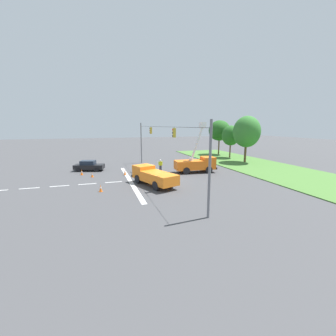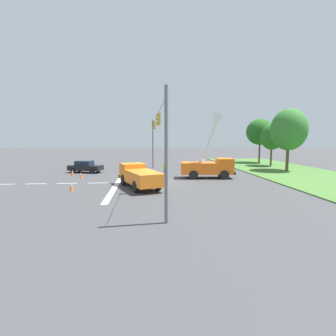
% 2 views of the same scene
% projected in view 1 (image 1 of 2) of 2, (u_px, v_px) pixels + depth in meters
% --- Properties ---
extents(ground_plane, '(200.00, 200.00, 0.00)m').
position_uv_depth(ground_plane, '(161.00, 179.00, 28.94)').
color(ground_plane, '#424244').
extents(grass_verge, '(56.00, 12.00, 0.10)m').
position_uv_depth(grass_verge, '(274.00, 170.00, 34.25)').
color(grass_verge, '#477533').
rests_on(grass_verge, ground).
extents(lane_markings, '(17.60, 15.25, 0.01)m').
position_uv_depth(lane_markings, '(118.00, 182.00, 27.34)').
color(lane_markings, silver).
rests_on(lane_markings, ground).
extents(signal_gantry, '(26.20, 0.33, 7.20)m').
position_uv_depth(signal_gantry, '(161.00, 146.00, 28.16)').
color(signal_gantry, slate).
rests_on(signal_gantry, ground).
extents(tree_far_west, '(5.04, 4.83, 7.89)m').
position_uv_depth(tree_far_west, '(219.00, 131.00, 51.33)').
color(tree_far_west, brown).
rests_on(tree_far_west, ground).
extents(tree_west, '(4.02, 3.49, 6.74)m').
position_uv_depth(tree_west, '(231.00, 136.00, 46.33)').
color(tree_west, brown).
rests_on(tree_west, ground).
extents(tree_centre, '(5.15, 4.63, 8.44)m').
position_uv_depth(tree_centre, '(247.00, 132.00, 40.32)').
color(tree_centre, brown).
rests_on(tree_centre, ground).
extents(utility_truck_bucket_lift, '(2.76, 6.10, 7.20)m').
position_uv_depth(utility_truck_bucket_lift, '(196.00, 163.00, 32.60)').
color(utility_truck_bucket_lift, orange).
rests_on(utility_truck_bucket_lift, ground).
extents(utility_truck_support_near, '(6.96, 4.37, 2.03)m').
position_uv_depth(utility_truck_support_near, '(153.00, 176.00, 25.70)').
color(utility_truck_support_near, orange).
rests_on(utility_truck_support_near, ground).
extents(sedan_black, '(2.87, 4.62, 1.56)m').
position_uv_depth(sedan_black, '(89.00, 166.00, 33.82)').
color(sedan_black, black).
rests_on(sedan_black, ground).
extents(road_worker, '(0.28, 0.65, 1.77)m').
position_uv_depth(road_worker, '(160.00, 164.00, 33.62)').
color(road_worker, '#383842').
rests_on(road_worker, ground).
extents(traffic_cone_foreground_left, '(0.36, 0.36, 0.81)m').
position_uv_depth(traffic_cone_foreground_left, '(125.00, 172.00, 31.05)').
color(traffic_cone_foreground_left, orange).
rests_on(traffic_cone_foreground_left, ground).
extents(traffic_cone_foreground_right, '(0.36, 0.36, 0.75)m').
position_uv_depth(traffic_cone_foreground_right, '(101.00, 188.00, 23.22)').
color(traffic_cone_foreground_right, orange).
rests_on(traffic_cone_foreground_right, ground).
extents(traffic_cone_mid_left, '(0.36, 0.36, 0.77)m').
position_uv_depth(traffic_cone_mid_left, '(82.00, 172.00, 31.02)').
color(traffic_cone_mid_left, orange).
rests_on(traffic_cone_mid_left, ground).
extents(traffic_cone_mid_right, '(0.36, 0.36, 0.70)m').
position_uv_depth(traffic_cone_mid_right, '(92.00, 175.00, 29.75)').
color(traffic_cone_mid_right, orange).
rests_on(traffic_cone_mid_right, ground).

